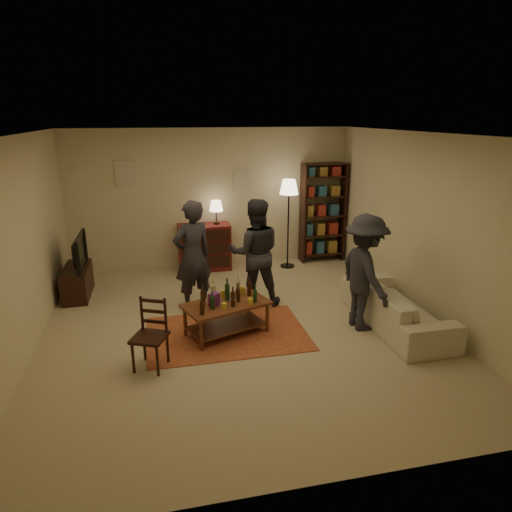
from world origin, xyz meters
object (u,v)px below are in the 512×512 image
object	(u,v)px
dresser	(205,246)
person_right	(255,253)
dining_chair	(151,332)
sofa	(396,306)
bookshelf	(323,212)
floor_lamp	(289,193)
tv_stand	(77,274)
person_by_sofa	(365,273)
coffee_table	(226,307)
person_left	(193,256)

from	to	relation	value
dresser	person_right	distance (m)	2.01
dining_chair	sofa	bearing A→B (deg)	30.69
dining_chair	bookshelf	distance (m)	5.01
floor_lamp	person_right	distance (m)	2.07
tv_stand	bookshelf	xyz separation A→B (m)	(4.69, 0.98, 0.65)
sofa	floor_lamp	bearing A→B (deg)	14.79
floor_lamp	person_by_sofa	world-z (taller)	floor_lamp
bookshelf	floor_lamp	xyz separation A→B (m)	(-0.81, -0.28, 0.45)
tv_stand	bookshelf	size ratio (longest dim) A/B	0.52
floor_lamp	person_by_sofa	xyz separation A→B (m)	(0.27, -2.85, -0.66)
tv_stand	person_by_sofa	xyz separation A→B (m)	(4.14, -2.15, 0.44)
bookshelf	floor_lamp	bearing A→B (deg)	-161.13
bookshelf	person_by_sofa	xyz separation A→B (m)	(-0.55, -3.13, -0.21)
person_by_sofa	sofa	bearing A→B (deg)	-99.76
coffee_table	sofa	world-z (taller)	coffee_table
bookshelf	person_left	bearing A→B (deg)	-145.57
floor_lamp	person_left	xyz separation A→B (m)	(-2.02, -1.66, -0.62)
dresser	person_by_sofa	distance (m)	3.61
floor_lamp	sofa	size ratio (longest dim) A/B	0.84
dresser	floor_lamp	size ratio (longest dim) A/B	0.78
dining_chair	floor_lamp	size ratio (longest dim) A/B	0.50
tv_stand	dresser	distance (m)	2.43
tv_stand	person_left	xyz separation A→B (m)	(1.86, -0.96, 0.48)
coffee_table	tv_stand	xyz separation A→B (m)	(-2.21, 1.93, -0.03)
tv_stand	dresser	size ratio (longest dim) A/B	0.78
person_right	person_left	bearing A→B (deg)	7.33
dining_chair	tv_stand	size ratio (longest dim) A/B	0.83
dining_chair	person_by_sofa	world-z (taller)	person_by_sofa
person_left	person_right	bearing A→B (deg)	156.12
bookshelf	coffee_table	bearing A→B (deg)	-130.37
tv_stand	floor_lamp	distance (m)	4.09
dining_chair	person_by_sofa	distance (m)	2.99
tv_stand	sofa	world-z (taller)	tv_stand
bookshelf	person_by_sofa	size ratio (longest dim) A/B	1.22
person_left	person_right	distance (m)	0.98
coffee_table	floor_lamp	size ratio (longest dim) A/B	0.73
dresser	person_left	bearing A→B (deg)	-101.76
person_left	floor_lamp	bearing A→B (deg)	-163.61
coffee_table	dresser	distance (m)	2.85
dresser	sofa	size ratio (longest dim) A/B	0.65
dining_chair	person_left	xyz separation A→B (m)	(0.66, 1.61, 0.41)
dining_chair	bookshelf	world-z (taller)	bookshelf
tv_stand	person_left	world-z (taller)	person_left
bookshelf	sofa	xyz separation A→B (m)	(-0.05, -3.18, -0.73)
dining_chair	dresser	distance (m)	3.64
tv_stand	person_by_sofa	world-z (taller)	person_by_sofa
bookshelf	sofa	distance (m)	3.26
dining_chair	dresser	bearing A→B (deg)	97.84
coffee_table	person_left	distance (m)	1.13
dining_chair	floor_lamp	distance (m)	4.35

